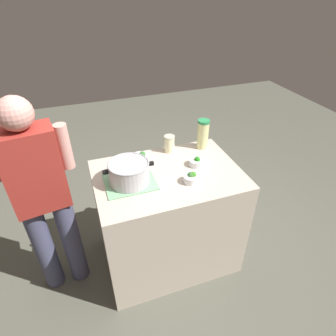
# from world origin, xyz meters

# --- Properties ---
(ground_plane) EXTENTS (8.00, 8.00, 0.00)m
(ground_plane) POSITION_xyz_m (0.00, 0.00, 0.00)
(ground_plane) COLOR #525246
(counter_slab) EXTENTS (1.07, 0.74, 0.91)m
(counter_slab) POSITION_xyz_m (0.00, 0.00, 0.46)
(counter_slab) COLOR #B9AC99
(counter_slab) RESTS_ON ground_plane
(dish_cloth) EXTENTS (0.35, 0.29, 0.01)m
(dish_cloth) POSITION_xyz_m (0.29, 0.01, 0.91)
(dish_cloth) COLOR #74AD7F
(dish_cloth) RESTS_ON counter_slab
(cooking_pot) EXTENTS (0.35, 0.28, 0.16)m
(cooking_pot) POSITION_xyz_m (0.29, 0.01, 1.00)
(cooking_pot) COLOR #B7B7BC
(cooking_pot) RESTS_ON dish_cloth
(lemonade_pitcher) EXTENTS (0.10, 0.10, 0.25)m
(lemonade_pitcher) POSITION_xyz_m (-0.40, -0.27, 1.04)
(lemonade_pitcher) COLOR beige
(lemonade_pitcher) RESTS_ON counter_slab
(mason_jar) EXTENTS (0.09, 0.09, 0.14)m
(mason_jar) POSITION_xyz_m (-0.12, -0.29, 0.98)
(mason_jar) COLOR beige
(mason_jar) RESTS_ON counter_slab
(broccoli_bowl_front) EXTENTS (0.11, 0.11, 0.08)m
(broccoli_bowl_front) POSITION_xyz_m (-0.24, -0.03, 0.94)
(broccoli_bowl_front) COLOR silver
(broccoli_bowl_front) RESTS_ON counter_slab
(broccoli_bowl_center) EXTENTS (0.12, 0.12, 0.08)m
(broccoli_bowl_center) POSITION_xyz_m (0.15, -0.23, 0.94)
(broccoli_bowl_center) COLOR silver
(broccoli_bowl_center) RESTS_ON counter_slab
(broccoli_bowl_back) EXTENTS (0.10, 0.10, 0.08)m
(broccoli_bowl_back) POSITION_xyz_m (-0.12, 0.15, 0.94)
(broccoli_bowl_back) COLOR silver
(broccoli_bowl_back) RESTS_ON counter_slab
(person_cook) EXTENTS (0.50, 0.25, 1.58)m
(person_cook) POSITION_xyz_m (0.87, -0.06, 0.88)
(person_cook) COLOR #444662
(person_cook) RESTS_ON ground_plane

